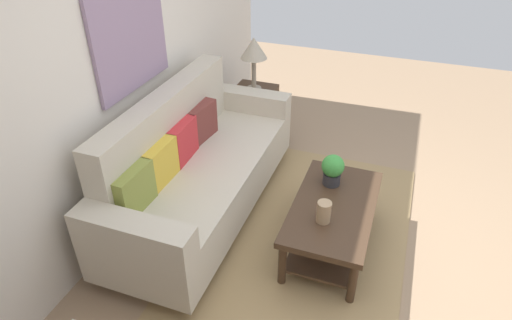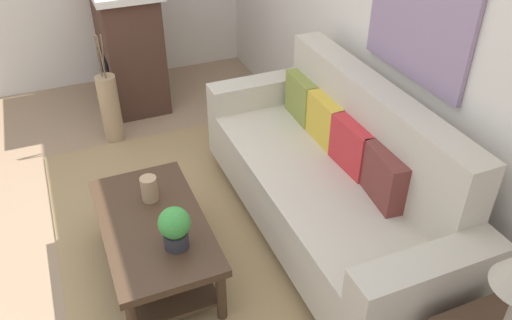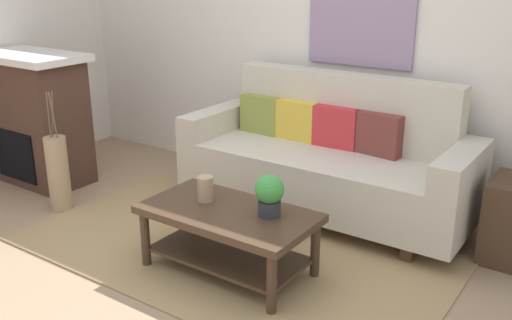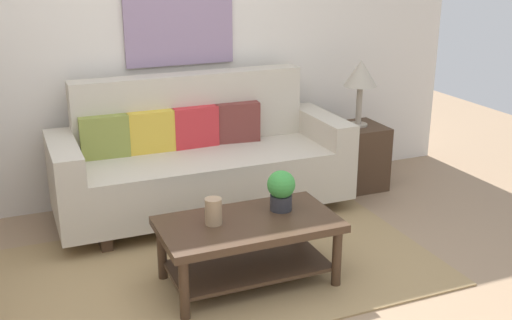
# 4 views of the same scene
# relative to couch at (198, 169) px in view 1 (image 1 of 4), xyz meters

# --- Properties ---
(ground_plane) EXTENTS (9.61, 9.61, 0.00)m
(ground_plane) POSITION_rel_couch_xyz_m (-0.23, -1.44, -0.43)
(ground_plane) COLOR #9E7F60
(wall_back) EXTENTS (5.61, 0.10, 2.70)m
(wall_back) POSITION_rel_couch_xyz_m (-0.23, 0.54, 0.92)
(wall_back) COLOR silver
(wall_back) RESTS_ON ground_plane
(area_rug) EXTENTS (2.95, 1.65, 0.01)m
(area_rug) POSITION_rel_couch_xyz_m (-0.23, -0.94, -0.43)
(area_rug) COLOR #A38456
(area_rug) RESTS_ON ground_plane
(couch) EXTENTS (2.26, 0.84, 1.08)m
(couch) POSITION_rel_couch_xyz_m (0.00, 0.00, 0.00)
(couch) COLOR beige
(couch) RESTS_ON ground_plane
(throw_pillow_olive) EXTENTS (0.36, 0.13, 0.32)m
(throw_pillow_olive) POSITION_rel_couch_xyz_m (-0.71, 0.13, 0.25)
(throw_pillow_olive) COLOR olive
(throw_pillow_olive) RESTS_ON couch
(throw_pillow_mustard) EXTENTS (0.36, 0.13, 0.32)m
(throw_pillow_mustard) POSITION_rel_couch_xyz_m (-0.35, 0.13, 0.25)
(throw_pillow_mustard) COLOR gold
(throw_pillow_mustard) RESTS_ON couch
(throw_pillow_crimson) EXTENTS (0.36, 0.13, 0.32)m
(throw_pillow_crimson) POSITION_rel_couch_xyz_m (0.00, 0.13, 0.25)
(throw_pillow_crimson) COLOR red
(throw_pillow_crimson) RESTS_ON couch
(throw_pillow_maroon) EXTENTS (0.37, 0.16, 0.32)m
(throw_pillow_maroon) POSITION_rel_couch_xyz_m (0.35, 0.13, 0.25)
(throw_pillow_maroon) COLOR brown
(throw_pillow_maroon) RESTS_ON couch
(coffee_table) EXTENTS (1.10, 0.60, 0.43)m
(coffee_table) POSITION_rel_couch_xyz_m (-0.07, -1.18, -0.12)
(coffee_table) COLOR #422D1E
(coffee_table) RESTS_ON ground_plane
(tabletop_vase) EXTENTS (0.10, 0.10, 0.16)m
(tabletop_vase) POSITION_rel_couch_xyz_m (-0.28, -1.14, 0.08)
(tabletop_vase) COLOR tan
(tabletop_vase) RESTS_ON coffee_table
(potted_plant_tabletop) EXTENTS (0.18, 0.18, 0.26)m
(potted_plant_tabletop) POSITION_rel_couch_xyz_m (0.18, -1.10, 0.14)
(potted_plant_tabletop) COLOR #2D2D33
(potted_plant_tabletop) RESTS_ON coffee_table
(side_table) EXTENTS (0.44, 0.44, 0.56)m
(side_table) POSITION_rel_couch_xyz_m (1.43, 0.02, -0.15)
(side_table) COLOR #422D1E
(side_table) RESTS_ON ground_plane
(table_lamp) EXTENTS (0.28, 0.28, 0.57)m
(table_lamp) POSITION_rel_couch_xyz_m (1.43, 0.02, 0.56)
(table_lamp) COLOR gray
(table_lamp) RESTS_ON side_table
(framed_painting) EXTENTS (0.89, 0.03, 0.76)m
(framed_painting) POSITION_rel_couch_xyz_m (0.00, 0.47, 1.06)
(framed_painting) COLOR gray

